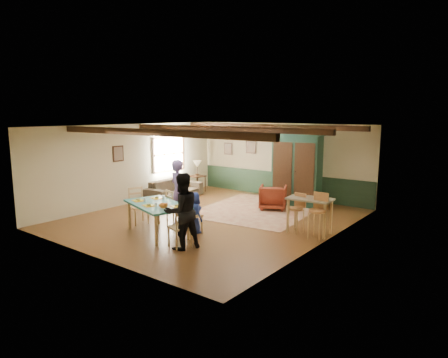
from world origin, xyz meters
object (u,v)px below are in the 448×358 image
Objects in this scene: person_woman at (182,211)px; armchair at (273,197)px; person_child at (195,213)px; bar_stool_left at (296,213)px; person_man at (179,193)px; sofa at (175,189)px; cat at (163,205)px; dining_table at (157,219)px; table_lamp at (197,168)px; counter_table at (309,216)px; dining_chair_end_right at (180,226)px; bar_stool_right at (317,216)px; dining_chair_end_left at (139,206)px; dining_chair_far_right at (192,214)px; end_table at (197,184)px; dining_chair_far_left at (176,208)px; armoire at (297,169)px.

armchair is (-0.31, 4.56, -0.49)m from person_woman.
person_child is 1.04× the size of bar_stool_left.
person_man reaches higher than sofa.
person_man reaches higher than cat.
dining_table is 1.79× the size of person_child.
table_lamp is 6.42m from counter_table.
dining_chair_end_right is 0.95× the size of person_child.
sofa is (-3.90, 3.79, -0.16)m from dining_chair_end_right.
person_man is 3.63m from sofa.
person_child is at bearing -143.41° from counter_table.
dining_chair_end_right is 0.39m from person_woman.
bar_stool_right is (2.13, 2.53, -0.30)m from person_woman.
bar_stool_left is at bearing 67.28° from cat.
dining_chair_end_left reaches higher than sofa.
counter_table is (5.93, -2.40, -0.47)m from table_lamp.
bar_stool_right reaches higher than dining_chair_far_right.
sofa is 3.63× the size of end_table.
person_man is 3.54m from counter_table.
armchair is at bearing 141.56° from bar_stool_left.
dining_chair_end_right is at bearing 9.46° from cat.
table_lamp is at bearing -37.21° from dining_chair_far_left.
dining_chair_far_left is 0.85m from person_child.
dining_chair_end_right is 3.09m from bar_stool_left.
person_child is at bearing -49.44° from end_table.
armoire is 1.05× the size of sofa.
person_child is at bearing -180.00° from person_man.
dining_chair_far_right is at bearing -134.44° from sofa.
person_child reaches higher than sofa.
dining_chair_far_right is at bearing -133.83° from dining_chair_end_right.
dining_chair_far_left is 0.95× the size of person_child.
armoire is at bearing -90.13° from person_man.
cat is at bearing -123.26° from bar_stool_left.
person_woman is 6.71m from end_table.
sofa is (-3.41, 2.73, -0.19)m from person_child.
person_man is 4.43m from armoire.
cat reaches higher than counter_table.
table_lamp reaches higher than counter_table.
dining_chair_end_right reaches higher than cat.
dining_chair_far_left is at bearing 45.60° from armchair.
bar_stool_right is (2.72, 1.44, 0.04)m from person_child.
counter_table is (2.09, -1.71, 0.08)m from armchair.
armchair is at bearing -157.86° from person_woman.
armchair is 1.45× the size of table_lamp.
end_table is 0.62m from table_lamp.
dining_chair_far_right is 0.41× the size of armoire.
cat is at bearing -137.78° from bar_stool_right.
dining_chair_end_right is at bearing -90.00° from dining_chair_end_left.
bar_stool_right is (0.65, -0.16, 0.06)m from bar_stool_left.
end_table is 6.85m from bar_stool_right.
cat is (0.68, -1.14, 0.39)m from dining_chair_far_left.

